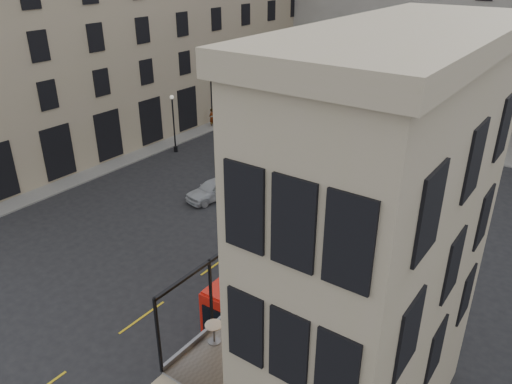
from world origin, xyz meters
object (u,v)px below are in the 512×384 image
Objects in this scene: street_lamp_b at (361,107)px; pedestrian_a at (247,125)px; car_b at (393,151)px; pedestrian_b at (357,108)px; pedestrian_e at (212,118)px; cafe_table_near at (214,330)px; pedestrian_d at (451,127)px; car_a at (213,189)px; traffic_light_near at (287,195)px; cafe_table_mid at (264,300)px; cyclist at (248,188)px; cafe_chair_d at (349,258)px; cafe_chair_c at (323,304)px; street_lamp_a at (174,127)px; bus_near at (281,278)px; cafe_table_far at (307,250)px; cafe_chair_a at (242,377)px; bus_far at (335,111)px; cafe_chair_b at (316,309)px; pedestrian_c at (400,128)px; bicycle at (248,237)px; car_c at (248,152)px; traffic_light_far at (256,105)px.

pedestrian_a is (-8.78, -7.93, -1.54)m from street_lamp_b.
car_b is 2.68× the size of pedestrian_b.
cafe_table_near is (24.49, -28.52, 4.11)m from pedestrian_e.
car_a is at bearing 127.43° from pedestrian_d.
cafe_table_near is at bearing -101.20° from car_b.
cafe_table_mid reaches higher than traffic_light_near.
cyclist is 2.35× the size of cafe_chair_d.
street_lamp_b is at bearing 97.21° from car_a.
cafe_chair_c is at bearing 59.73° from cafe_table_near.
street_lamp_a is 0.54× the size of bus_near.
cafe_chair_a reaches higher than cafe_table_far.
car_a is at bearing 142.63° from cafe_chair_c.
traffic_light_near is 19.52m from bus_far.
cafe_chair_a reaches higher than bus_near.
street_lamp_b reaches higher than traffic_light_near.
cafe_chair_c reaches higher than pedestrian_b.
cafe_chair_b is at bearing -53.59° from traffic_light_near.
pedestrian_d is (19.37, 19.49, -1.49)m from street_lamp_a.
street_lamp_a is 2.83× the size of cyclist.
pedestrian_c is 35.98m from cafe_table_mid.
bus_near reaches higher than car_a.
street_lamp_b is at bearing 82.33° from pedestrian_d.
bicycle is at bearing -80.67° from street_lamp_b.
street_lamp_a is 3.29× the size of pedestrian_c.
bicycle is 1.13× the size of pedestrian_b.
pedestrian_c is (8.64, 13.98, 0.04)m from car_c.
cafe_chair_d is (-0.32, 8.04, -0.05)m from cafe_chair_a.
pedestrian_a reaches higher than pedestrian_c.
bicycle is (4.12, -25.10, -1.93)m from street_lamp_b.
bus_far is at bearing 108.33° from traffic_light_near.
street_lamp_a is 30.38m from cafe_chair_b.
pedestrian_e is at bearing 88.91° from pedestrian_d.
pedestrian_e is (-13.00, -8.46, -1.41)m from street_lamp_b.
traffic_light_near is 5.05× the size of cafe_table_near.
pedestrian_c is (13.30, 6.29, -1.61)m from traffic_light_far.
cafe_chair_a is 1.21× the size of cafe_chair_c.
pedestrian_b reaches higher than car_b.
cafe_chair_c is at bearing -117.45° from pedestrian_b.
pedestrian_b is 2.11× the size of cafe_table_mid.
pedestrian_b is at bearing 55.20° from pedestrian_d.
car_c is at bearing -146.72° from pedestrian_b.
cafe_table_near is at bearing -122.43° from cafe_chair_b.
bicycle is 16.41m from cafe_chair_a.
traffic_light_near is 16.54m from cafe_table_near.
bus_far is at bearing 112.12° from bus_near.
pedestrian_d is at bearing -25.20° from cyclist.
bicycle is at bearing 93.64° from pedestrian_c.
street_lamp_b is at bearing -97.28° from car_c.
street_lamp_b is 2.96× the size of pedestrian_d.
car_a is 2.83× the size of pedestrian_b.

